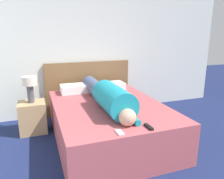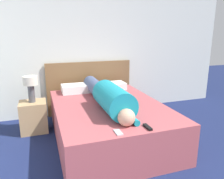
{
  "view_description": "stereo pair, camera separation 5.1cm",
  "coord_description": "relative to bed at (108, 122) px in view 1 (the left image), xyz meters",
  "views": [
    {
      "loc": [
        -0.86,
        -0.01,
        1.49
      ],
      "look_at": [
        0.08,
        2.58,
        0.77
      ],
      "focal_mm": 35.0,
      "sensor_mm": 36.0,
      "label": 1
    },
    {
      "loc": [
        -0.81,
        -0.02,
        1.49
      ],
      "look_at": [
        0.08,
        2.58,
        0.77
      ],
      "focal_mm": 35.0,
      "sensor_mm": 36.0,
      "label": 2
    }
  ],
  "objects": [
    {
      "name": "bed",
      "position": [
        0.0,
        0.0,
        0.0
      ],
      "size": [
        1.46,
        1.99,
        0.52
      ],
      "color": "#A84C51",
      "rests_on": "ground_plane"
    },
    {
      "name": "nightstand",
      "position": [
        -1.02,
        0.6,
        -0.02
      ],
      "size": [
        0.39,
        0.36,
        0.47
      ],
      "color": "tan",
      "rests_on": "ground_plane"
    },
    {
      "name": "pillow_near_headboard",
      "position": [
        -0.29,
        0.78,
        0.32
      ],
      "size": [
        0.53,
        0.3,
        0.13
      ],
      "color": "white",
      "rests_on": "bed"
    },
    {
      "name": "wall_back",
      "position": [
        -0.08,
        1.21,
        1.04
      ],
      "size": [
        5.7,
        0.06,
        2.6
      ],
      "color": "silver",
      "rests_on": "ground_plane"
    },
    {
      "name": "pillow_second",
      "position": [
        0.29,
        0.78,
        0.32
      ],
      "size": [
        0.51,
        0.3,
        0.12
      ],
      "color": "white",
      "rests_on": "bed"
    },
    {
      "name": "headboard",
      "position": [
        0.0,
        1.14,
        0.23
      ],
      "size": [
        1.58,
        0.04,
        0.97
      ],
      "color": "brown",
      "rests_on": "ground_plane"
    },
    {
      "name": "table_lamp",
      "position": [
        -1.02,
        0.6,
        0.49
      ],
      "size": [
        0.21,
        0.21,
        0.4
      ],
      "color": "#4C4C51",
      "rests_on": "nightstand"
    },
    {
      "name": "person_lying",
      "position": [
        -0.04,
        -0.07,
        0.41
      ],
      "size": [
        0.34,
        1.8,
        0.34
      ],
      "color": "tan",
      "rests_on": "bed"
    },
    {
      "name": "tv_remote",
      "position": [
        0.15,
        -0.88,
        0.27
      ],
      "size": [
        0.04,
        0.15,
        0.02
      ],
      "color": "black",
      "rests_on": "bed"
    },
    {
      "name": "cell_phone",
      "position": [
        -0.18,
        -0.89,
        0.27
      ],
      "size": [
        0.06,
        0.13,
        0.01
      ],
      "color": "#B2B7BC",
      "rests_on": "bed"
    }
  ]
}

